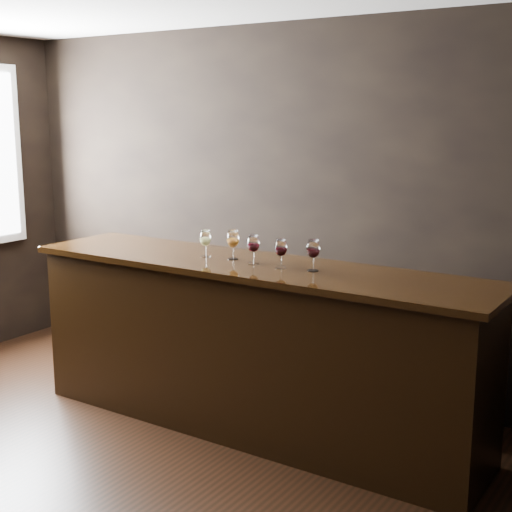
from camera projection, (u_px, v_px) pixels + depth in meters
The scene contains 10 objects.
ground at pixel (56, 487), 4.12m from camera, with size 5.00×5.00×0.00m, color black.
room_shell at pixel (26, 170), 3.98m from camera, with size 5.02×4.52×2.81m.
bar_counter at pixel (252, 350), 4.80m from camera, with size 3.18×0.69×1.11m, color black.
bar_top at pixel (252, 266), 4.68m from camera, with size 3.29×0.76×0.04m, color black.
back_bar_shelf at pixel (293, 329), 5.47m from camera, with size 2.74×0.40×0.99m, color black.
glass_white at pixel (205, 239), 4.86m from camera, with size 0.08×0.08×0.19m.
glass_amber at pixel (233, 239), 4.78m from camera, with size 0.08×0.08×0.20m.
glass_red_a at pixel (253, 244), 4.62m from camera, with size 0.08×0.08×0.19m.
glass_red_b at pixel (281, 248), 4.50m from camera, with size 0.08×0.08×0.19m.
glass_red_c at pixel (313, 250), 4.42m from camera, with size 0.09×0.09×0.20m.
Camera 1 is at (3.03, -2.52, 2.13)m, focal length 50.00 mm.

